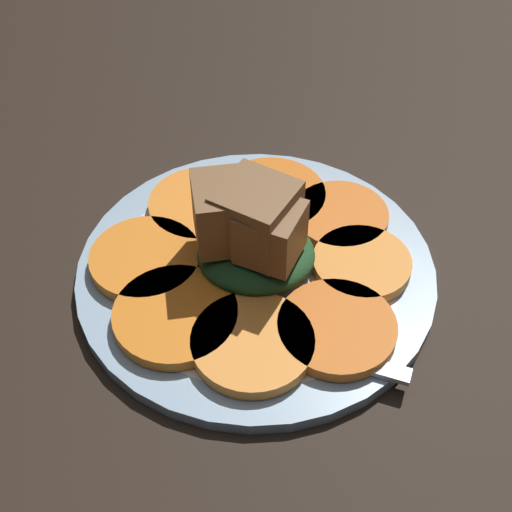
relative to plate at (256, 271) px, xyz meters
The scene contains 12 objects.
table_slab 1.52cm from the plate, ahead, with size 120.00×120.00×2.00cm, color black.
plate is the anchor object (origin of this frame).
carrot_slice_0 7.23cm from the plate, 135.74° to the right, with size 8.24×8.24×0.90cm, color orange.
carrot_slice_1 7.12cm from the plate, 89.12° to the right, with size 7.91×7.91×0.90cm, color #F99438.
carrot_slice_2 7.91cm from the plate, 46.61° to the right, with size 7.75×7.75×0.90cm, color orange.
carrot_slice_3 7.48cm from the plate, ahead, with size 6.90×6.90×0.90cm, color orange.
carrot_slice_4 7.84cm from the plate, 37.87° to the left, with size 7.14×7.14×0.90cm, color orange.
carrot_slice_5 7.01cm from the plate, 82.00° to the left, with size 8.30×8.30×0.90cm, color orange.
carrot_slice_6 7.19cm from the plate, 127.16° to the left, with size 7.99×7.99×0.90cm, color orange.
carrot_slice_7 7.87cm from the plate, behind, with size 7.82×7.82×0.90cm, color orange.
center_pile 3.95cm from the plate, 163.54° to the left, with size 8.60×7.38×7.10cm.
fork 6.20cm from the plate, 88.92° to the right, with size 18.86×7.38×0.40cm.
Camera 1 is at (1.04, -33.88, 40.13)cm, focal length 50.00 mm.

